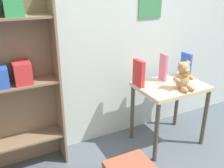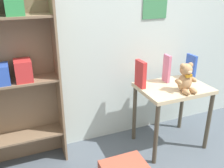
% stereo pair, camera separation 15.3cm
% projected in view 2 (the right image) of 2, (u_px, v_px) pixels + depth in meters
% --- Properties ---
extents(wall_back, '(4.80, 0.07, 2.50)m').
position_uv_depth(wall_back, '(123.00, 16.00, 2.34)').
color(wall_back, silver).
rests_on(wall_back, ground_plane).
extents(bookshelf_side, '(0.73, 0.23, 1.60)m').
position_uv_depth(bookshelf_side, '(12.00, 70.00, 2.00)').
color(bookshelf_side, '#7F664C').
rests_on(bookshelf_side, ground_plane).
extents(display_table, '(0.65, 0.48, 0.64)m').
position_uv_depth(display_table, '(173.00, 96.00, 2.39)').
color(display_table, beige).
rests_on(display_table, ground_plane).
extents(teddy_bear, '(0.20, 0.18, 0.26)m').
position_uv_depth(teddy_bear, '(186.00, 79.00, 2.21)').
color(teddy_bear, tan).
rests_on(teddy_bear, display_table).
extents(book_standing_red, '(0.04, 0.15, 0.25)m').
position_uv_depth(book_standing_red, '(141.00, 74.00, 2.30)').
color(book_standing_red, red).
rests_on(book_standing_red, display_table).
extents(book_standing_pink, '(0.03, 0.10, 0.27)m').
position_uv_depth(book_standing_pink, '(167.00, 69.00, 2.41)').
color(book_standing_pink, '#D17093').
rests_on(book_standing_pink, display_table).
extents(book_standing_blue, '(0.03, 0.13, 0.24)m').
position_uv_depth(book_standing_blue, '(191.00, 66.00, 2.52)').
color(book_standing_blue, '#2D51B7').
rests_on(book_standing_blue, display_table).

